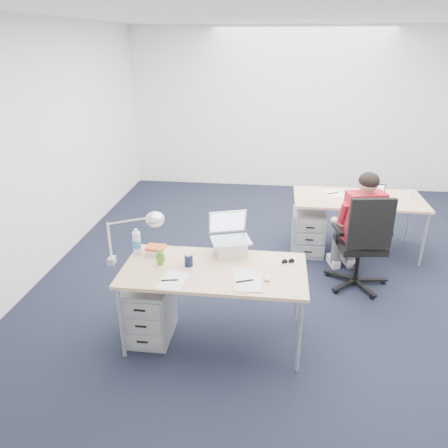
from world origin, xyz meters
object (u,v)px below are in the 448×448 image
object	(u,v)px
water_bottle	(137,241)
silver_laptop	(231,235)
book_stack	(156,251)
cordless_phone	(138,245)
office_chair	(359,261)
desk_far	(358,201)
desk_near	(214,273)
drawer_pedestal_near	(149,310)
computer_mouse	(267,278)
can_koozie	(189,260)
bear_figurine	(160,257)
seated_person	(357,226)
desk_lamp	(127,237)
wireless_keyboard	(245,272)
dark_laptop	(373,193)
drawer_pedestal_far	(308,232)
headphones	(228,251)
far_cup	(412,194)
sunglasses	(288,262)

from	to	relation	value
water_bottle	silver_laptop	bearing A→B (deg)	6.15
book_stack	cordless_phone	xyz separation A→B (m)	(-0.18, 0.03, 0.03)
office_chair	book_stack	world-z (taller)	office_chair
desk_far	cordless_phone	size ratio (longest dim) A/B	10.51
desk_near	drawer_pedestal_near	xyz separation A→B (m)	(-0.60, -0.03, -0.41)
desk_far	computer_mouse	world-z (taller)	computer_mouse
can_koozie	book_stack	bearing A→B (deg)	152.96
bear_figurine	book_stack	xyz separation A→B (m)	(-0.09, 0.18, -0.03)
office_chair	seated_person	size ratio (longest dim) A/B	0.86
cordless_phone	book_stack	bearing A→B (deg)	-35.35
seated_person	book_stack	xyz separation A→B (m)	(-1.99, -1.10, 0.11)
desk_near	desk_lamp	xyz separation A→B (m)	(-0.75, -0.02, 0.32)
bear_figurine	wireless_keyboard	bearing A→B (deg)	-16.02
office_chair	water_bottle	xyz separation A→B (m)	(-2.20, -0.91, 0.54)
can_koozie	dark_laptop	world-z (taller)	dark_laptop
silver_laptop	water_bottle	distance (m)	0.87
office_chair	drawer_pedestal_far	size ratio (longest dim) A/B	2.03
desk_far	seated_person	size ratio (longest dim) A/B	1.23
seated_person	cordless_phone	distance (m)	2.42
desk_near	drawer_pedestal_far	xyz separation A→B (m)	(0.94, 1.93, -0.41)
desk_near	headphones	xyz separation A→B (m)	(0.09, 0.33, 0.06)
silver_laptop	water_bottle	xyz separation A→B (m)	(-0.86, -0.09, -0.07)
silver_laptop	far_cup	distance (m)	2.76
water_bottle	desk_far	bearing A→B (deg)	38.43
desk_far	book_stack	bearing A→B (deg)	-139.07
wireless_keyboard	computer_mouse	distance (m)	0.21
office_chair	cordless_phone	xyz separation A→B (m)	(-2.20, -0.88, 0.49)
drawer_pedestal_far	desk_near	bearing A→B (deg)	-116.12
cordless_phone	desk_lamp	size ratio (longest dim) A/B	0.28
computer_mouse	wireless_keyboard	bearing A→B (deg)	149.48
office_chair	desk_lamp	world-z (taller)	desk_lamp
desk_near	drawer_pedestal_near	size ratio (longest dim) A/B	2.91
far_cup	water_bottle	bearing A→B (deg)	-147.23
desk_near	far_cup	world-z (taller)	far_cup
office_chair	book_stack	xyz separation A→B (m)	(-2.02, -0.92, 0.46)
desk_lamp	wireless_keyboard	bearing A→B (deg)	17.12
dark_laptop	bear_figurine	bearing A→B (deg)	-132.43
desk_far	can_koozie	size ratio (longest dim) A/B	13.19
cordless_phone	bear_figurine	bearing A→B (deg)	-63.05
office_chair	far_cup	size ratio (longest dim) A/B	11.32
office_chair	sunglasses	bearing A→B (deg)	-138.91
desk_near	wireless_keyboard	distance (m)	0.28
can_koozie	book_stack	world-z (taller)	can_koozie
wireless_keyboard	drawer_pedestal_near	bearing A→B (deg)	-176.31
wireless_keyboard	can_koozie	xyz separation A→B (m)	(-0.51, 0.06, 0.05)
computer_mouse	cordless_phone	bearing A→B (deg)	161.33
wireless_keyboard	headphones	distance (m)	0.41
desk_near	desk_far	size ratio (longest dim) A/B	1.00
office_chair	cordless_phone	world-z (taller)	office_chair
bear_figurine	desk_lamp	world-z (taller)	desk_lamp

